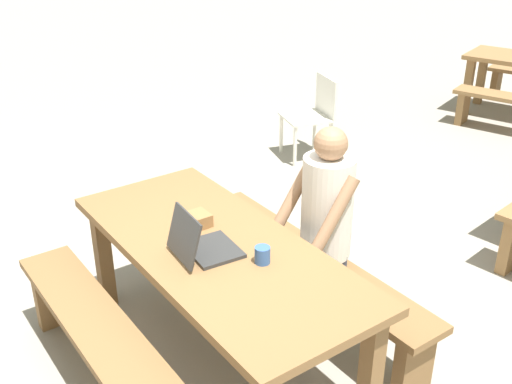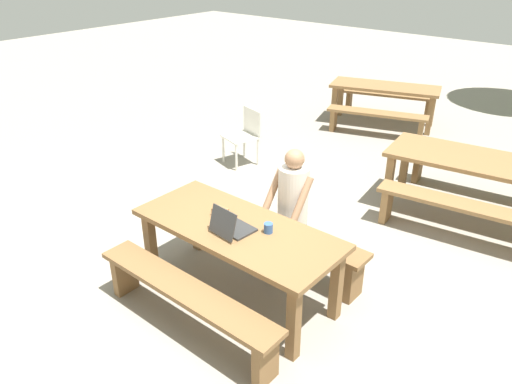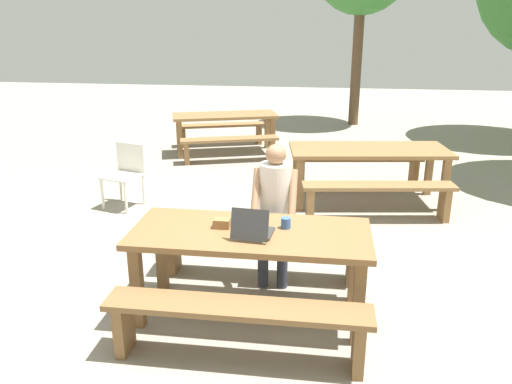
% 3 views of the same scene
% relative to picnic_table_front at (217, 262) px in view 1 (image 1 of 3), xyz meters
% --- Properties ---
extents(ground_plane, '(30.00, 30.00, 0.00)m').
position_rel_picnic_table_front_xyz_m(ground_plane, '(0.00, 0.00, -0.65)').
color(ground_plane, gray).
extents(picnic_table_front, '(1.95, 0.84, 0.76)m').
position_rel_picnic_table_front_xyz_m(picnic_table_front, '(0.00, 0.00, 0.00)').
color(picnic_table_front, brown).
rests_on(picnic_table_front, ground).
extents(bench_near, '(1.93, 0.30, 0.47)m').
position_rel_picnic_table_front_xyz_m(bench_near, '(0.00, -0.66, -0.30)').
color(bench_near, brown).
rests_on(bench_near, ground).
extents(bench_far, '(1.93, 0.30, 0.47)m').
position_rel_picnic_table_front_xyz_m(bench_far, '(0.00, 0.66, -0.30)').
color(bench_far, brown).
rests_on(bench_far, ground).
extents(laptop, '(0.32, 0.35, 0.26)m').
position_rel_picnic_table_front_xyz_m(laptop, '(0.03, -0.11, 0.17)').
color(laptop, '#2D2D2D').
rests_on(laptop, picnic_table_front).
extents(small_pouch, '(0.13, 0.10, 0.08)m').
position_rel_picnic_table_front_xyz_m(small_pouch, '(-0.24, 0.04, 0.15)').
color(small_pouch, olive).
rests_on(small_pouch, picnic_table_front).
extents(coffee_mug, '(0.08, 0.08, 0.09)m').
position_rel_picnic_table_front_xyz_m(coffee_mug, '(0.28, 0.10, 0.15)').
color(coffee_mug, '#335693').
rests_on(coffee_mug, picnic_table_front).
extents(person_seated, '(0.41, 0.41, 1.33)m').
position_rel_picnic_table_front_xyz_m(person_seated, '(0.14, 0.62, 0.12)').
color(person_seated, '#333847').
rests_on(person_seated, ground).
extents(plastic_chair, '(0.55, 0.55, 0.82)m').
position_rel_picnic_table_front_xyz_m(plastic_chair, '(-2.04, 2.43, -0.20)').
color(plastic_chair, silver).
rests_on(plastic_chair, ground).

